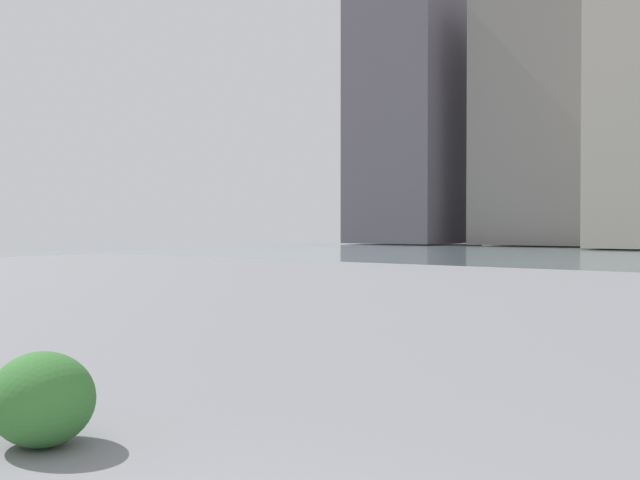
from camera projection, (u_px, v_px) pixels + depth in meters
name	position (u px, v px, depth m)	size (l,w,h in m)	color
building_annex	(564.00, 117.00, 69.18)	(14.03, 14.21, 27.14)	gray
building_highrise	(413.00, 119.00, 76.35)	(10.45, 12.62, 26.94)	#5B5660
shrub_round	(42.00, 399.00, 5.21)	(0.83, 0.74, 0.70)	#387533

